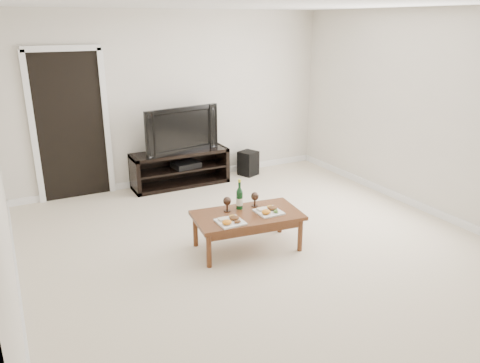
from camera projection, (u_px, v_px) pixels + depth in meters
name	position (u px, v px, depth m)	size (l,w,h in m)	color
floor	(264.00, 250.00, 5.24)	(5.50, 5.50, 0.00)	beige
back_wall	(174.00, 99.00, 7.14)	(5.00, 0.04, 2.60)	beige
ceiling	(269.00, 0.00, 4.38)	(5.00, 5.50, 0.04)	white
doorway	(71.00, 127.00, 6.52)	(0.90, 0.02, 2.05)	black
media_console	(180.00, 168.00, 7.22)	(1.49, 0.45, 0.55)	black
television	(179.00, 129.00, 7.02)	(1.20, 0.16, 0.69)	black
av_receiver	(186.00, 165.00, 7.23)	(0.40, 0.30, 0.08)	black
subwoofer	(248.00, 163.00, 7.74)	(0.27, 0.27, 0.40)	black
coffee_table	(247.00, 231.00, 5.22)	(1.18, 0.64, 0.42)	brown
plate_left	(230.00, 220.00, 4.91)	(0.27, 0.27, 0.07)	white
plate_right	(269.00, 210.00, 5.17)	(0.27, 0.27, 0.07)	white
wine_bottle	(240.00, 194.00, 5.23)	(0.07, 0.07, 0.35)	#0E3316
goblet_left	(227.00, 204.00, 5.19)	(0.09, 0.09, 0.17)	#35251D
goblet_right	(255.00, 199.00, 5.33)	(0.09, 0.09, 0.17)	#35251D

